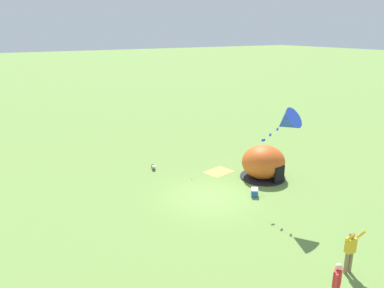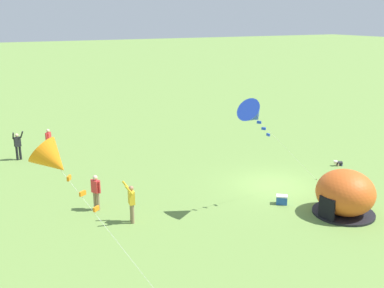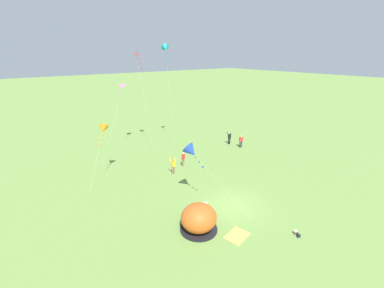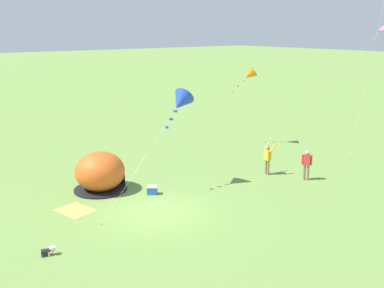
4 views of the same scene
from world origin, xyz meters
TOP-DOWN VIEW (x-y plane):
  - ground_plane at (0.00, 0.00)m, footprint 300.00×300.00m
  - popup_tent at (-4.34, -0.66)m, footprint 2.81×2.81m
  - picnic_blanket at (-2.54, -2.90)m, footprint 1.95×1.64m
  - cooler_box at (-2.13, 1.16)m, footprint 0.62×0.64m
  - toddler_crawling at (0.90, -5.52)m, footprint 0.36×0.55m
  - person_watching_sky at (11.39, 9.64)m, footprint 0.50×0.42m
  - person_flying_kite at (-0.70, 8.31)m, footprint 0.67×0.52m
  - person_center_field at (1.33, 9.32)m, footprint 0.52×0.40m
  - person_arms_raised at (11.07, 11.58)m, footprint 0.55×0.68m
  - kite_blue at (-2.21, 3.08)m, footprint 2.62×6.62m
  - kite_red at (0.43, 17.62)m, footprint 0.97×3.54m
  - kite_teal at (4.22, 17.08)m, footprint 1.53×3.49m
  - kite_orange at (-6.44, 12.39)m, footprint 3.68×3.83m
  - kite_pink at (-1.10, 19.76)m, footprint 5.90×5.83m

SIDE VIEW (x-z plane):
  - ground_plane at x=0.00m, z-range 0.00..0.00m
  - picnic_blanket at x=-2.54m, z-range 0.00..0.01m
  - toddler_crawling at x=0.90m, z-range 0.02..0.34m
  - cooler_box at x=-2.13m, z-range 0.00..0.44m
  - person_watching_sky at x=11.39m, z-range 0.10..1.82m
  - person_center_field at x=1.33m, z-range 0.10..1.82m
  - popup_tent at x=-4.34m, z-range -0.05..2.05m
  - person_arms_raised at x=11.07m, z-range 0.05..1.94m
  - person_flying_kite at x=-0.70m, z-range 0.05..1.94m
  - kite_blue at x=-2.21m, z-range 1.95..7.32m
  - kite_orange at x=-6.44m, z-range 2.27..8.05m
  - kite_pink at x=-1.10m, z-range 3.65..12.32m
  - kite_red at x=0.43m, z-range 5.45..18.16m
  - kite_teal at x=4.22m, z-range 6.19..19.83m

